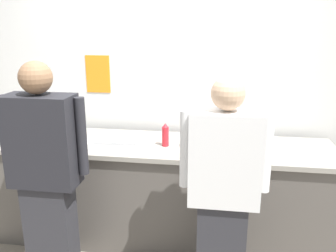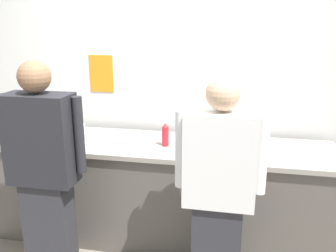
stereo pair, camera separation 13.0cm
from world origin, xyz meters
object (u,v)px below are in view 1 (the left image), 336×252
at_px(plate_stack_front, 271,146).
at_px(ramekin_yellow_sauce, 201,136).
at_px(plate_stack_rear, 232,142).
at_px(squeeze_bottle_primary, 190,137).
at_px(chef_center, 223,191).
at_px(deli_cup, 232,151).
at_px(ramekin_orange_sauce, 51,133).
at_px(sheet_tray, 114,138).
at_px(squeeze_bottle_secondary, 165,135).
at_px(ramekin_green_sauce, 84,146).
at_px(ramekin_red_sauce, 25,129).
at_px(mixing_bowl_steel, 65,134).
at_px(chef_near_left, 46,174).

bearing_deg(plate_stack_front, ramekin_yellow_sauce, 159.24).
xyz_separation_m(plate_stack_rear, squeeze_bottle_primary, (-0.35, -0.12, 0.07)).
height_order(chef_center, deli_cup, chef_center).
height_order(chef_center, ramekin_orange_sauce, chef_center).
height_order(sheet_tray, ramekin_yellow_sauce, ramekin_yellow_sauce).
bearing_deg(ramekin_orange_sauce, chef_center, -26.12).
bearing_deg(squeeze_bottle_secondary, ramekin_green_sauce, -166.25).
bearing_deg(plate_stack_front, ramekin_red_sauce, 175.03).
relative_size(ramekin_red_sauce, ramekin_yellow_sauce, 1.04).
xyz_separation_m(plate_stack_front, deli_cup, (-0.31, -0.19, 0.01)).
bearing_deg(chef_center, deli_cup, 82.22).
xyz_separation_m(squeeze_bottle_secondary, ramekin_red_sauce, (-1.42, 0.21, -0.07)).
height_order(plate_stack_rear, mixing_bowl_steel, mixing_bowl_steel).
bearing_deg(mixing_bowl_steel, squeeze_bottle_primary, -0.58).
distance_m(sheet_tray, deli_cup, 1.08).
xyz_separation_m(squeeze_bottle_primary, ramekin_green_sauce, (-0.88, -0.14, -0.07)).
xyz_separation_m(plate_stack_front, ramekin_red_sauce, (-2.29, 0.20, -0.02)).
xyz_separation_m(chef_near_left, plate_stack_rear, (1.33, 0.75, 0.05)).
xyz_separation_m(plate_stack_rear, mixing_bowl_steel, (-1.46, -0.11, 0.04)).
relative_size(squeeze_bottle_primary, ramekin_red_sauce, 2.03).
bearing_deg(ramekin_yellow_sauce, ramekin_green_sauce, -157.19).
height_order(plate_stack_front, ramekin_green_sauce, plate_stack_front).
height_order(plate_stack_front, ramekin_orange_sauce, plate_stack_front).
bearing_deg(ramekin_orange_sauce, squeeze_bottle_secondary, -6.38).
relative_size(plate_stack_rear, squeeze_bottle_primary, 1.13).
distance_m(chef_center, ramekin_orange_sauce, 1.78).
distance_m(squeeze_bottle_secondary, ramekin_green_sauce, 0.69).
distance_m(sheet_tray, ramekin_orange_sauce, 0.62).
bearing_deg(ramekin_red_sauce, squeeze_bottle_secondary, -8.63).
bearing_deg(plate_stack_rear, sheet_tray, -179.88).
height_order(plate_stack_front, ramekin_red_sauce, plate_stack_front).
relative_size(plate_stack_front, deli_cup, 2.55).
bearing_deg(sheet_tray, plate_stack_rear, 0.12).
distance_m(squeeze_bottle_primary, ramekin_green_sauce, 0.89).
height_order(plate_stack_front, sheet_tray, plate_stack_front).
relative_size(plate_stack_front, ramekin_orange_sauce, 2.49).
height_order(squeeze_bottle_secondary, ramekin_green_sauce, squeeze_bottle_secondary).
bearing_deg(chef_center, plate_stack_rear, 84.80).
distance_m(ramekin_red_sauce, ramekin_yellow_sauce, 1.70).
height_order(ramekin_yellow_sauce, deli_cup, deli_cup).
distance_m(ramekin_green_sauce, ramekin_yellow_sauce, 1.03).
bearing_deg(squeeze_bottle_primary, chef_near_left, -147.05).
bearing_deg(sheet_tray, chef_center, -37.74).
distance_m(chef_near_left, squeeze_bottle_primary, 1.17).
bearing_deg(ramekin_orange_sauce, sheet_tray, -2.40).
xyz_separation_m(chef_center, plate_stack_front, (0.38, 0.68, 0.11)).
bearing_deg(ramekin_yellow_sauce, ramekin_red_sauce, -179.23).
relative_size(plate_stack_rear, mixing_bowl_steel, 0.71).
xyz_separation_m(squeeze_bottle_secondary, ramekin_orange_sauce, (-1.11, 0.12, -0.07)).
bearing_deg(chef_center, sheet_tray, 142.26).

